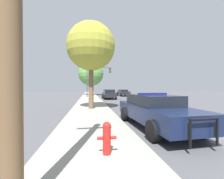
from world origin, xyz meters
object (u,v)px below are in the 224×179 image
at_px(car_background_oncoming, 123,92).
at_px(car_background_midblock, 109,94).
at_px(fire_hydrant, 107,137).
at_px(tree_sidewalk_near, 91,47).
at_px(traffic_light, 97,75).
at_px(police_car, 154,110).
at_px(tree_sidewalk_far, 91,74).

distance_m(car_background_oncoming, car_background_midblock, 8.37).
relative_size(fire_hydrant, car_background_oncoming, 0.17).
bearing_deg(fire_hydrant, tree_sidewalk_near, 91.88).
relative_size(traffic_light, tree_sidewalk_near, 0.79).
distance_m(police_car, fire_hydrant, 3.62).
relative_size(police_car, tree_sidewalk_near, 0.80).
bearing_deg(police_car, car_background_midblock, -93.71).
distance_m(police_car, traffic_light, 20.49).
bearing_deg(car_background_midblock, police_car, -90.59).
bearing_deg(police_car, traffic_light, -88.75).
xyz_separation_m(car_background_oncoming, tree_sidewalk_near, (-6.90, -18.60, 4.22)).
height_order(tree_sidewalk_far, tree_sidewalk_near, tree_sidewalk_far).
bearing_deg(traffic_light, fire_hydrant, -92.31).
relative_size(police_car, car_background_midblock, 1.18).
distance_m(fire_hydrant, tree_sidewalk_far, 31.10).
xyz_separation_m(police_car, tree_sidewalk_near, (-2.73, 5.48, 4.16)).
bearing_deg(police_car, tree_sidewalk_far, -88.20).
bearing_deg(car_background_midblock, tree_sidewalk_far, 102.81).
bearing_deg(police_car, tree_sidewalk_near, -66.60).
xyz_separation_m(police_car, fire_hydrant, (-2.46, -2.65, -0.23)).
xyz_separation_m(fire_hydrant, tree_sidewalk_far, (0.04, 30.79, 4.39)).
xyz_separation_m(car_background_oncoming, car_background_midblock, (-3.99, -7.35, 0.05)).
height_order(police_car, car_background_oncoming, police_car).
xyz_separation_m(police_car, car_background_midblock, (0.17, 16.73, -0.00)).
xyz_separation_m(car_background_oncoming, tree_sidewalk_far, (-6.59, 4.06, 4.22)).
bearing_deg(car_background_midblock, tree_sidewalk_near, -104.47).
height_order(car_background_oncoming, tree_sidewalk_near, tree_sidewalk_near).
height_order(car_background_oncoming, car_background_midblock, car_background_midblock).
bearing_deg(fire_hydrant, traffic_light, 87.69).
relative_size(traffic_light, car_background_midblock, 1.17).
bearing_deg(tree_sidewalk_far, car_background_oncoming, -31.65).
distance_m(car_background_midblock, tree_sidewalk_far, 12.42).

